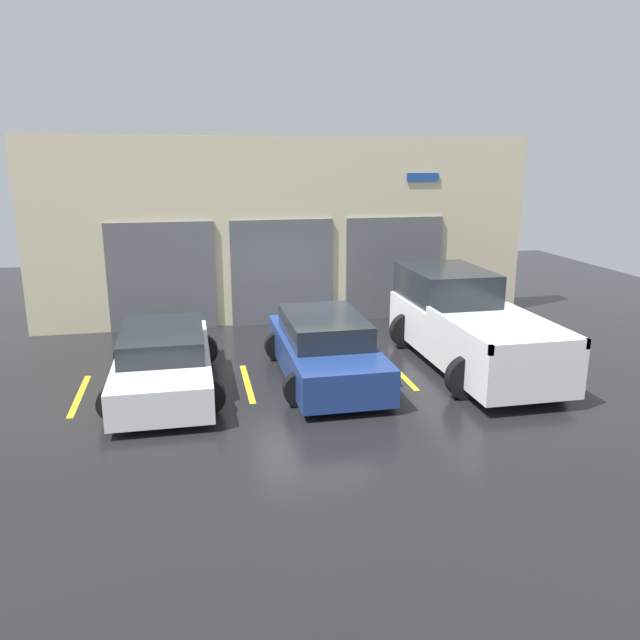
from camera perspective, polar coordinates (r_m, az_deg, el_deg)
ground_plane at (r=14.28m, az=-0.84°, el=-3.26°), size 28.00×28.00×0.00m
shophouse_building at (r=16.94m, az=-3.05°, el=7.95°), size 13.38×0.68×4.93m
pickup_truck at (r=13.91m, az=13.14°, el=-0.35°), size 2.50×5.33×1.90m
sedan_white at (r=12.47m, az=-14.09°, el=-3.63°), size 2.18×4.44×1.20m
sedan_side at (r=12.71m, az=0.44°, el=-2.64°), size 2.15×4.37×1.30m
parking_stripe_far_left at (r=12.81m, az=-21.13°, el=-6.43°), size 0.12×2.20×0.01m
parking_stripe_left at (r=12.66m, az=-6.66°, el=-5.75°), size 0.12×2.20×0.01m
parking_stripe_centre at (r=13.29m, az=7.23°, el=-4.75°), size 0.12×2.20×0.01m
parking_stripe_right at (r=14.62m, az=19.18°, el=-3.66°), size 0.12×2.20×0.01m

